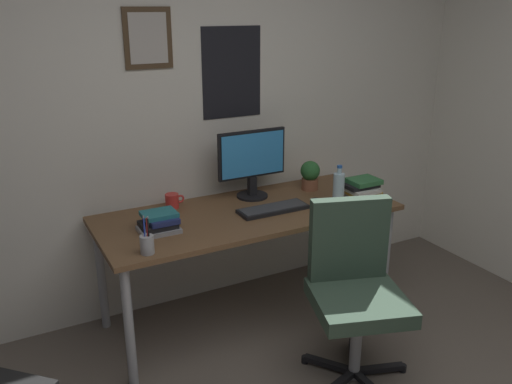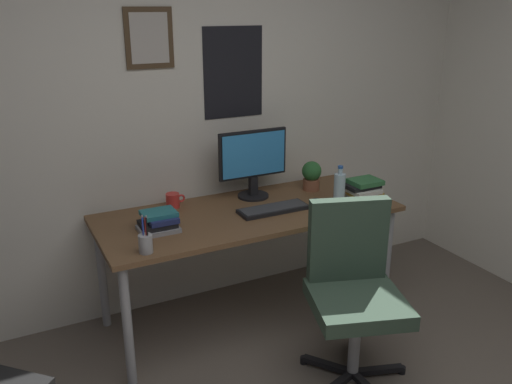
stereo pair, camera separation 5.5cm
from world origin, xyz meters
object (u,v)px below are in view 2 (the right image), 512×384
Objects in this scene: monitor at (253,161)px; potted_plant at (311,175)px; water_bottle at (339,189)px; office_chair at (353,284)px; book_stack_right at (364,189)px; book_stack_left at (159,222)px; coffee_mug_near at (173,200)px; pen_cup at (146,243)px; keyboard at (273,209)px; computer_mouse at (318,202)px.

monitor is 2.36× the size of potted_plant.
water_bottle is 1.29× the size of potted_plant.
office_chair reaches higher than book_stack_right.
book_stack_left is at bearing -169.69° from potted_plant.
pen_cup reaches higher than coffee_mug_near.
office_chair reaches higher than pen_cup.
office_chair is 0.70m from keyboard.
book_stack_right is at bearing -4.94° from book_stack_left.
book_stack_left is (-1.00, 0.06, 0.03)m from computer_mouse.
water_bottle reaches higher than coffee_mug_near.
pen_cup is at bearing -120.62° from book_stack_left.
office_chair is 4.30× the size of book_stack_right.
pen_cup is (-0.95, 0.44, 0.25)m from office_chair.
monitor is 0.57m from water_bottle.
office_chair is 8.64× the size of computer_mouse.
computer_mouse is (0.30, -0.31, -0.22)m from monitor.
office_chair is 1.09m from book_stack_left.
computer_mouse is 1.00m from book_stack_left.
office_chair is 4.87× the size of potted_plant.
potted_plant is at bearing 10.31° from book_stack_left.
book_stack_right is at bearing -58.61° from potted_plant.
office_chair is 1.08m from pen_cup.
book_stack_left is at bearing 175.06° from book_stack_right.
pen_cup is 0.91× the size of book_stack_right.
computer_mouse is 0.31m from book_stack_right.
office_chair is at bearing -83.44° from monitor.
keyboard is 1.95× the size of book_stack_right.
office_chair reaches higher than computer_mouse.
book_stack_right is at bearing -7.73° from keyboard.
water_bottle is at bearing -25.06° from coffee_mug_near.
monitor is at bearing 30.37° from pen_cup.
monitor is 0.56m from coffee_mug_near.
water_bottle is (0.11, -0.07, 0.09)m from computer_mouse.
potted_plant reaches higher than keyboard.
water_bottle is at bearing 62.46° from office_chair.
pen_cup is (-1.25, -0.44, -0.05)m from potted_plant.
coffee_mug_near is (-0.63, 0.99, 0.24)m from office_chair.
office_chair is at bearing -80.25° from keyboard.
water_bottle reaches higher than computer_mouse.
potted_plant reaches higher than book_stack_left.
coffee_mug_near is 0.36m from book_stack_left.
water_bottle is 2.10× the size of coffee_mug_near.
coffee_mug_near reaches higher than keyboard.
computer_mouse is at bearing -3.30° from book_stack_left.
keyboard is 2.02× the size of book_stack_left.
coffee_mug_near is 0.56× the size of book_stack_left.
potted_plant is (0.41, 0.23, 0.09)m from keyboard.
pen_cup is at bearing -174.60° from water_bottle.
book_stack_right reaches higher than coffee_mug_near.
potted_plant is at bearing -6.33° from coffee_mug_near.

